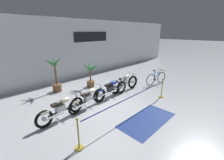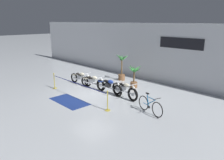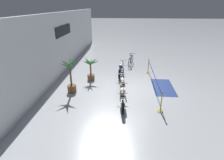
{
  "view_description": "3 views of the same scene",
  "coord_description": "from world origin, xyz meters",
  "px_view_note": "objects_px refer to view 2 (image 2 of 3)",
  "views": [
    {
      "loc": [
        -4.43,
        -4.49,
        3.37
      ],
      "look_at": [
        1.48,
        1.3,
        0.65
      ],
      "focal_mm": 24.0,
      "sensor_mm": 36.0,
      "label": 1
    },
    {
      "loc": [
        10.13,
        -8.17,
        4.38
      ],
      "look_at": [
        1.16,
        0.53,
        0.96
      ],
      "focal_mm": 35.0,
      "sensor_mm": 36.0,
      "label": 2
    },
    {
      "loc": [
        -9.65,
        0.5,
        4.65
      ],
      "look_at": [
        -0.4,
        1.21,
        0.64
      ],
      "focal_mm": 28.0,
      "sensor_mm": 36.0,
      "label": 3
    }
  ],
  "objects_px": {
    "bicycle": "(150,106)",
    "potted_palm_right_of_row": "(122,69)",
    "stanchion_mid_left": "(108,104)",
    "potted_palm_left_of_row": "(134,76)",
    "floor_banner": "(69,101)",
    "motorcycle_cream_3": "(124,90)",
    "motorcycle_cream_1": "(93,82)",
    "motorcycle_cream_0": "(81,78)",
    "stanchion_far_left": "(66,83)",
    "motorcycle_blue_2": "(109,86)"
  },
  "relations": [
    {
      "from": "motorcycle_cream_0",
      "to": "motorcycle_cream_3",
      "type": "height_order",
      "value": "motorcycle_cream_3"
    },
    {
      "from": "motorcycle_cream_0",
      "to": "potted_palm_left_of_row",
      "type": "distance_m",
      "value": 3.78
    },
    {
      "from": "bicycle",
      "to": "potted_palm_right_of_row",
      "type": "distance_m",
      "value": 6.27
    },
    {
      "from": "motorcycle_cream_1",
      "to": "potted_palm_right_of_row",
      "type": "relative_size",
      "value": 1.07
    },
    {
      "from": "motorcycle_cream_3",
      "to": "bicycle",
      "type": "xyz_separation_m",
      "value": [
        2.37,
        -0.73,
        -0.09
      ]
    },
    {
      "from": "stanchion_mid_left",
      "to": "floor_banner",
      "type": "relative_size",
      "value": 0.42
    },
    {
      "from": "bicycle",
      "to": "stanchion_far_left",
      "type": "xyz_separation_m",
      "value": [
        -5.38,
        -1.25,
        0.26
      ]
    },
    {
      "from": "motorcycle_cream_3",
      "to": "stanchion_mid_left",
      "type": "xyz_separation_m",
      "value": [
        0.69,
        -1.98,
        -0.12
      ]
    },
    {
      "from": "motorcycle_cream_3",
      "to": "potted_palm_right_of_row",
      "type": "bearing_deg",
      "value": 135.64
    },
    {
      "from": "motorcycle_cream_0",
      "to": "motorcycle_cream_1",
      "type": "height_order",
      "value": "motorcycle_cream_0"
    },
    {
      "from": "bicycle",
      "to": "stanchion_mid_left",
      "type": "height_order",
      "value": "stanchion_mid_left"
    },
    {
      "from": "potted_palm_right_of_row",
      "to": "stanchion_mid_left",
      "type": "distance_m",
      "value": 5.91
    },
    {
      "from": "stanchion_far_left",
      "to": "potted_palm_right_of_row",
      "type": "bearing_deg",
      "value": 87.65
    },
    {
      "from": "motorcycle_cream_0",
      "to": "stanchion_far_left",
      "type": "relative_size",
      "value": 0.41
    },
    {
      "from": "motorcycle_cream_1",
      "to": "potted_palm_right_of_row",
      "type": "height_order",
      "value": "potted_palm_right_of_row"
    },
    {
      "from": "motorcycle_cream_3",
      "to": "stanchion_mid_left",
      "type": "height_order",
      "value": "stanchion_mid_left"
    },
    {
      "from": "motorcycle_blue_2",
      "to": "stanchion_far_left",
      "type": "relative_size",
      "value": 0.45
    },
    {
      "from": "motorcycle_blue_2",
      "to": "motorcycle_cream_3",
      "type": "height_order",
      "value": "motorcycle_cream_3"
    },
    {
      "from": "floor_banner",
      "to": "motorcycle_cream_1",
      "type": "bearing_deg",
      "value": 111.49
    },
    {
      "from": "stanchion_far_left",
      "to": "stanchion_mid_left",
      "type": "bearing_deg",
      "value": -0.0
    },
    {
      "from": "motorcycle_cream_1",
      "to": "motorcycle_blue_2",
      "type": "distance_m",
      "value": 1.48
    },
    {
      "from": "motorcycle_cream_1",
      "to": "motorcycle_cream_0",
      "type": "bearing_deg",
      "value": -179.63
    },
    {
      "from": "potted_palm_right_of_row",
      "to": "stanchion_mid_left",
      "type": "height_order",
      "value": "potted_palm_right_of_row"
    },
    {
      "from": "potted_palm_right_of_row",
      "to": "floor_banner",
      "type": "bearing_deg",
      "value": -78.82
    },
    {
      "from": "motorcycle_cream_1",
      "to": "bicycle",
      "type": "relative_size",
      "value": 1.3
    },
    {
      "from": "motorcycle_cream_0",
      "to": "potted_palm_right_of_row",
      "type": "distance_m",
      "value": 3.19
    },
    {
      "from": "motorcycle_blue_2",
      "to": "motorcycle_cream_3",
      "type": "xyz_separation_m",
      "value": [
        1.22,
        0.1,
        0.02
      ]
    },
    {
      "from": "potted_palm_left_of_row",
      "to": "stanchion_mid_left",
      "type": "bearing_deg",
      "value": -67.47
    },
    {
      "from": "motorcycle_blue_2",
      "to": "motorcycle_cream_3",
      "type": "bearing_deg",
      "value": 4.77
    },
    {
      "from": "stanchion_mid_left",
      "to": "potted_palm_left_of_row",
      "type": "bearing_deg",
      "value": 112.53
    },
    {
      "from": "motorcycle_cream_1",
      "to": "motorcycle_blue_2",
      "type": "height_order",
      "value": "motorcycle_blue_2"
    },
    {
      "from": "potted_palm_right_of_row",
      "to": "bicycle",
      "type": "bearing_deg",
      "value": -33.91
    },
    {
      "from": "stanchion_far_left",
      "to": "stanchion_mid_left",
      "type": "xyz_separation_m",
      "value": [
        3.7,
        -0.0,
        -0.3
      ]
    },
    {
      "from": "motorcycle_cream_0",
      "to": "stanchion_mid_left",
      "type": "xyz_separation_m",
      "value": [
        4.74,
        -1.82,
        -0.1
      ]
    },
    {
      "from": "potted_palm_right_of_row",
      "to": "stanchion_far_left",
      "type": "distance_m",
      "value": 4.74
    },
    {
      "from": "motorcycle_cream_0",
      "to": "bicycle",
      "type": "height_order",
      "value": "bicycle"
    },
    {
      "from": "bicycle",
      "to": "motorcycle_cream_0",
      "type": "bearing_deg",
      "value": 174.88
    },
    {
      "from": "potted_palm_left_of_row",
      "to": "stanchion_far_left",
      "type": "xyz_separation_m",
      "value": [
        -2.06,
        -3.96,
        -0.16
      ]
    },
    {
      "from": "motorcycle_cream_1",
      "to": "potted_palm_left_of_row",
      "type": "xyz_separation_m",
      "value": [
        1.75,
        2.13,
        0.36
      ]
    },
    {
      "from": "potted_palm_left_of_row",
      "to": "potted_palm_right_of_row",
      "type": "relative_size",
      "value": 0.76
    },
    {
      "from": "motorcycle_cream_1",
      "to": "stanchion_mid_left",
      "type": "distance_m",
      "value": 3.86
    },
    {
      "from": "motorcycle_blue_2",
      "to": "potted_palm_left_of_row",
      "type": "height_order",
      "value": "potted_palm_left_of_row"
    },
    {
      "from": "potted_palm_right_of_row",
      "to": "floor_banner",
      "type": "relative_size",
      "value": 0.84
    },
    {
      "from": "motorcycle_cream_3",
      "to": "stanchion_far_left",
      "type": "distance_m",
      "value": 3.61
    },
    {
      "from": "motorcycle_cream_3",
      "to": "potted_palm_left_of_row",
      "type": "xyz_separation_m",
      "value": [
        -0.95,
        1.98,
        0.34
      ]
    },
    {
      "from": "bicycle",
      "to": "potted_palm_left_of_row",
      "type": "bearing_deg",
      "value": 140.79
    },
    {
      "from": "potted_palm_left_of_row",
      "to": "potted_palm_right_of_row",
      "type": "height_order",
      "value": "potted_palm_right_of_row"
    },
    {
      "from": "bicycle",
      "to": "motorcycle_cream_3",
      "type": "bearing_deg",
      "value": 162.85
    },
    {
      "from": "bicycle",
      "to": "potted_palm_right_of_row",
      "type": "height_order",
      "value": "potted_palm_right_of_row"
    },
    {
      "from": "motorcycle_cream_0",
      "to": "potted_palm_left_of_row",
      "type": "height_order",
      "value": "potted_palm_left_of_row"
    }
  ]
}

